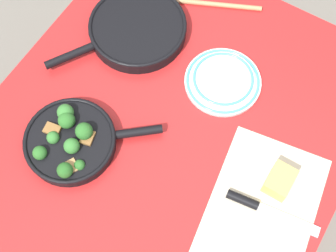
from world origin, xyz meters
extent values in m
plane|color=slate|center=(0.00, 0.00, 0.00)|extent=(14.00, 14.00, 0.00)
cube|color=red|center=(0.00, 0.00, 0.76)|extent=(1.14, 0.98, 0.03)
cylinder|color=#BCBCC1|center=(-0.51, -0.43, 0.37)|extent=(0.05, 0.05, 0.74)
cylinder|color=#BCBCC1|center=(-0.51, 0.43, 0.37)|extent=(0.05, 0.05, 0.74)
cylinder|color=black|center=(0.18, -0.20, 0.79)|extent=(0.25, 0.25, 0.04)
torus|color=black|center=(0.18, -0.20, 0.81)|extent=(0.25, 0.25, 0.01)
cylinder|color=black|center=(0.06, -0.06, 0.80)|extent=(0.10, 0.11, 0.02)
cylinder|color=#2C6823|center=(0.19, -0.18, 0.80)|extent=(0.01, 0.01, 0.02)
sphere|color=#387A33|center=(0.19, -0.18, 0.82)|extent=(0.04, 0.04, 0.04)
cylinder|color=#2C6823|center=(0.12, -0.25, 0.80)|extent=(0.02, 0.02, 0.03)
sphere|color=#387A33|center=(0.12, -0.25, 0.83)|extent=(0.05, 0.05, 0.05)
cylinder|color=#2C6823|center=(0.20, -0.24, 0.79)|extent=(0.01, 0.01, 0.02)
sphere|color=#387A33|center=(0.20, -0.24, 0.82)|extent=(0.03, 0.03, 0.03)
cylinder|color=#245B1C|center=(0.14, -0.23, 0.80)|extent=(0.02, 0.02, 0.03)
sphere|color=#2D6B28|center=(0.14, -0.23, 0.83)|extent=(0.05, 0.05, 0.05)
cylinder|color=#245B1C|center=(0.25, -0.24, 0.79)|extent=(0.01, 0.01, 0.02)
sphere|color=#2D6B28|center=(0.25, -0.24, 0.82)|extent=(0.04, 0.04, 0.04)
cylinder|color=#205218|center=(0.26, -0.16, 0.80)|extent=(0.01, 0.01, 0.02)
sphere|color=#286023|center=(0.26, -0.16, 0.82)|extent=(0.04, 0.04, 0.04)
cylinder|color=#245B1C|center=(0.22, -0.14, 0.79)|extent=(0.01, 0.01, 0.02)
sphere|color=#2D6B28|center=(0.22, -0.14, 0.81)|extent=(0.03, 0.03, 0.03)
cylinder|color=#245B1C|center=(0.14, -0.18, 0.80)|extent=(0.02, 0.02, 0.03)
sphere|color=#2D6B28|center=(0.14, -0.18, 0.83)|extent=(0.05, 0.05, 0.05)
cylinder|color=#245B1C|center=(0.13, -0.24, 0.79)|extent=(0.01, 0.01, 0.02)
sphere|color=#2D6B28|center=(0.13, -0.24, 0.81)|extent=(0.03, 0.03, 0.03)
cube|color=#AD7F4C|center=(0.23, -0.15, 0.80)|extent=(0.04, 0.05, 0.03)
cube|color=olive|center=(0.15, -0.16, 0.80)|extent=(0.05, 0.04, 0.03)
cube|color=olive|center=(0.18, -0.26, 0.80)|extent=(0.04, 0.05, 0.04)
cube|color=#AD7F4C|center=(0.12, -0.22, 0.80)|extent=(0.04, 0.04, 0.02)
cylinder|color=black|center=(-0.23, -0.24, 0.79)|extent=(0.29, 0.29, 0.04)
torus|color=black|center=(-0.23, -0.24, 0.81)|extent=(0.30, 0.30, 0.01)
cylinder|color=black|center=(-0.04, -0.36, 0.80)|extent=(0.14, 0.10, 0.02)
cylinder|color=#DBC156|center=(-0.23, -0.24, 0.79)|extent=(0.24, 0.24, 0.02)
cylinder|color=tan|center=(-0.43, -0.12, 0.78)|extent=(0.16, 0.33, 0.02)
cube|color=beige|center=(0.06, 0.32, 0.77)|extent=(0.41, 0.32, 0.00)
cube|color=silver|center=(0.06, 0.40, 0.78)|extent=(0.05, 0.17, 0.01)
cylinder|color=black|center=(0.07, 0.27, 0.79)|extent=(0.04, 0.09, 0.02)
cube|color=#E0C15B|center=(-0.02, 0.33, 0.80)|extent=(0.08, 0.06, 0.05)
cylinder|color=white|center=(-0.21, 0.06, 0.78)|extent=(0.22, 0.22, 0.01)
torus|color=#4C9EB7|center=(-0.21, 0.06, 0.79)|extent=(0.21, 0.21, 0.01)
cylinder|color=white|center=(-0.21, 0.06, 0.79)|extent=(0.18, 0.18, 0.01)
torus|color=#4C9EB7|center=(-0.21, 0.06, 0.80)|extent=(0.18, 0.18, 0.01)
camera|label=1|loc=(0.44, 0.27, 1.97)|focal=50.00mm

